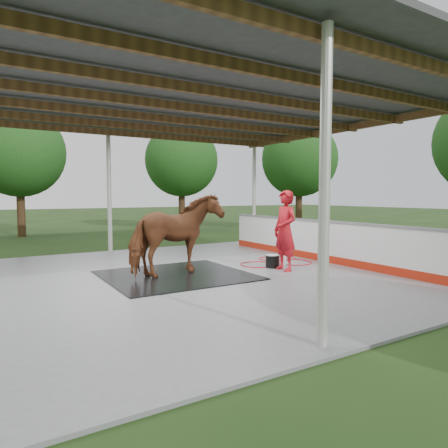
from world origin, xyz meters
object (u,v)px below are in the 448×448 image
dasher_board (319,241)px  wash_bucket (272,261)px  horse (176,234)px  handler (285,231)px

dasher_board → wash_bucket: dasher_board is taller
horse → wash_bucket: 2.66m
dasher_board → handler: 1.97m
dasher_board → handler: handler is taller
dasher_board → wash_bucket: size_ratio=22.68×
handler → wash_bucket: bearing=-174.7°
handler → horse: bearing=-104.9°
dasher_board → wash_bucket: 1.88m
horse → wash_bucket: size_ratio=6.26×
dasher_board → handler: bearing=-160.0°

